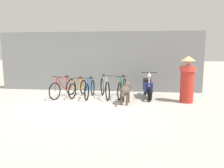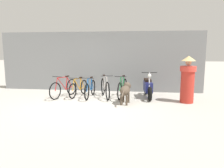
# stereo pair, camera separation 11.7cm
# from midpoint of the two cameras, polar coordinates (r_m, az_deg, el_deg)

# --- Properties ---
(ground_plane) EXTENTS (60.00, 60.00, 0.00)m
(ground_plane) POSITION_cam_midpoint_polar(r_m,az_deg,el_deg) (7.38, -7.99, -5.85)
(ground_plane) COLOR #ADA89E
(shop_wall_back) EXTENTS (9.22, 0.20, 2.67)m
(shop_wall_back) POSITION_cam_midpoint_polar(r_m,az_deg,el_deg) (10.01, -3.95, 5.84)
(shop_wall_back) COLOR slate
(shop_wall_back) RESTS_ON ground
(bicycle_0) EXTENTS (0.62, 1.63, 0.87)m
(bicycle_0) POSITION_cam_midpoint_polar(r_m,az_deg,el_deg) (8.88, -12.95, -1.10)
(bicycle_0) COLOR black
(bicycle_0) RESTS_ON ground
(bicycle_1) EXTENTS (0.47, 1.58, 0.79)m
(bicycle_1) POSITION_cam_midpoint_polar(r_m,az_deg,el_deg) (8.94, -9.22, -1.14)
(bicycle_1) COLOR black
(bicycle_1) RESTS_ON ground
(bicycle_2) EXTENTS (0.46, 1.65, 0.83)m
(bicycle_2) POSITION_cam_midpoint_polar(r_m,az_deg,el_deg) (8.67, -6.20, -1.30)
(bicycle_2) COLOR black
(bicycle_2) RESTS_ON ground
(bicycle_3) EXTENTS (0.65, 1.64, 0.91)m
(bicycle_3) POSITION_cam_midpoint_polar(r_m,az_deg,el_deg) (8.60, -2.27, -1.10)
(bicycle_3) COLOR black
(bicycle_3) RESTS_ON ground
(bicycle_4) EXTENTS (0.46, 1.75, 0.89)m
(bicycle_4) POSITION_cam_midpoint_polar(r_m,az_deg,el_deg) (8.67, 2.28, -1.08)
(bicycle_4) COLOR black
(bicycle_4) RESTS_ON ground
(motorcycle) EXTENTS (0.58, 1.76, 1.05)m
(motorcycle) POSITION_cam_midpoint_polar(r_m,az_deg,el_deg) (8.69, 8.88, -0.90)
(motorcycle) COLOR black
(motorcycle) RESTS_ON ground
(stray_dog) EXTENTS (0.40, 1.25, 0.71)m
(stray_dog) POSITION_cam_midpoint_polar(r_m,az_deg,el_deg) (7.68, 3.14, -1.58)
(stray_dog) COLOR #4C3F33
(stray_dog) RESTS_ON ground
(person_in_robes) EXTENTS (0.75, 0.75, 1.66)m
(person_in_robes) POSITION_cam_midpoint_polar(r_m,az_deg,el_deg) (8.17, 18.68, 1.30)
(person_in_robes) COLOR #B72D23
(person_in_robes) RESTS_ON ground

